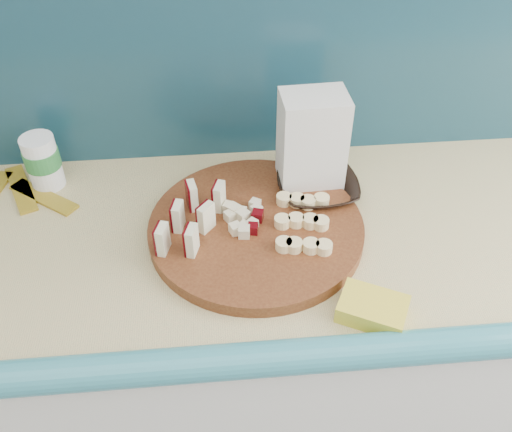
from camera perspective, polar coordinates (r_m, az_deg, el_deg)
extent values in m
cube|color=white|center=(1.51, -3.95, -14.91)|extent=(2.20, 0.60, 0.88)
cube|color=#DEC282|center=(1.15, -4.99, -2.43)|extent=(2.20, 0.60, 0.03)
cube|color=teal|center=(0.96, -4.52, -14.97)|extent=(2.20, 0.06, 0.03)
cube|color=teal|center=(1.24, -6.07, 15.91)|extent=(2.20, 0.02, 0.50)
cylinder|color=#481F0F|center=(1.13, 0.00, -1.25)|extent=(0.49, 0.49, 0.03)
cube|color=beige|center=(1.06, -9.29, -2.30)|extent=(0.02, 0.04, 0.06)
cube|color=#450409|center=(1.07, -9.80, -2.27)|extent=(0.01, 0.04, 0.06)
cube|color=beige|center=(1.11, -7.76, -0.04)|extent=(0.02, 0.04, 0.06)
cube|color=#450409|center=(1.11, -8.25, -0.02)|extent=(0.01, 0.04, 0.06)
cube|color=beige|center=(1.15, -6.35, 2.04)|extent=(0.02, 0.04, 0.06)
cube|color=#450409|center=(1.15, -6.82, 2.06)|extent=(0.01, 0.04, 0.06)
cube|color=beige|center=(1.05, -6.40, -2.45)|extent=(0.02, 0.04, 0.06)
cube|color=#450409|center=(1.06, -6.91, -2.42)|extent=(0.01, 0.04, 0.06)
cube|color=beige|center=(1.10, -4.97, -0.17)|extent=(0.02, 0.04, 0.06)
cube|color=#450409|center=(1.10, -5.47, -0.14)|extent=(0.01, 0.04, 0.06)
cube|color=beige|center=(1.14, -3.65, 1.94)|extent=(0.02, 0.04, 0.06)
cube|color=#450409|center=(1.14, -4.13, 1.96)|extent=(0.01, 0.04, 0.06)
cube|color=#F0E5C0|center=(1.12, -0.85, -0.32)|extent=(0.02, 0.02, 0.02)
cube|color=#F0E5C0|center=(1.12, -0.48, -0.08)|extent=(0.02, 0.02, 0.02)
cube|color=#450409|center=(1.13, -0.42, 0.35)|extent=(0.02, 0.02, 0.02)
cube|color=#F0E5C0|center=(1.13, -1.14, 0.06)|extent=(0.02, 0.02, 0.02)
cube|color=#F0E5C0|center=(1.13, -1.45, 0.35)|extent=(0.02, 0.02, 0.02)
cube|color=#F0E5C0|center=(1.14, -2.09, 0.47)|extent=(0.02, 0.02, 0.02)
cube|color=#F0E5C0|center=(1.12, -1.89, -0.08)|extent=(0.02, 0.02, 0.02)
cube|color=#F0E5C0|center=(1.12, -2.41, -0.25)|extent=(0.02, 0.02, 0.02)
cube|color=#450409|center=(1.11, -2.75, -0.69)|extent=(0.02, 0.02, 0.02)
cube|color=#F0E5C0|center=(1.11, -1.85, -0.69)|extent=(0.02, 0.02, 0.02)
cube|color=#F0E5C0|center=(1.10, -1.68, -1.09)|extent=(0.02, 0.02, 0.02)
cube|color=#F0E5C0|center=(1.11, -1.24, -0.60)|extent=(0.02, 0.02, 0.02)
cube|color=#F0E5C0|center=(1.11, -0.81, -0.79)|extent=(0.02, 0.02, 0.02)
cube|color=#F0E5C0|center=(1.11, -0.16, -0.74)|extent=(0.02, 0.02, 0.02)
cylinder|color=#F8DB97|center=(1.07, 2.63, -2.82)|extent=(0.03, 0.03, 0.02)
cylinder|color=#F8DB97|center=(1.07, 4.00, -2.88)|extent=(0.03, 0.03, 0.02)
cylinder|color=#F8DB97|center=(1.07, 5.37, -2.94)|extent=(0.03, 0.03, 0.02)
cylinder|color=#F8DB97|center=(1.07, 6.74, -2.99)|extent=(0.03, 0.03, 0.02)
cylinder|color=#F8DB97|center=(1.12, 2.73, -0.52)|extent=(0.03, 0.03, 0.02)
cylinder|color=#F8DB97|center=(1.12, 4.05, -0.57)|extent=(0.03, 0.03, 0.02)
cylinder|color=#F8DB97|center=(1.12, 5.36, -0.63)|extent=(0.03, 0.03, 0.02)
cylinder|color=#F8DB97|center=(1.12, 6.67, -0.69)|extent=(0.03, 0.03, 0.02)
cylinder|color=#F8DB97|center=(1.16, 2.83, 1.60)|extent=(0.03, 0.03, 0.02)
cylinder|color=#F8DB97|center=(1.17, 4.09, 1.55)|extent=(0.03, 0.03, 0.02)
cylinder|color=#F8DB97|center=(1.17, 5.34, 1.49)|extent=(0.03, 0.03, 0.02)
cylinder|color=#F8DB97|center=(1.17, 6.60, 1.44)|extent=(0.03, 0.03, 0.02)
imported|color=black|center=(1.22, 6.16, 2.78)|extent=(0.18, 0.18, 0.04)
cube|color=silver|center=(1.19, 5.58, 7.14)|extent=(0.14, 0.10, 0.23)
cylinder|color=white|center=(1.31, -20.54, 5.08)|extent=(0.07, 0.07, 0.12)
cylinder|color=#2E7F3B|center=(1.30, -20.64, 5.44)|extent=(0.08, 0.08, 0.04)
cube|color=yellow|center=(1.01, 11.58, -9.08)|extent=(0.14, 0.12, 0.03)
cube|color=gold|center=(1.35, -22.44, 2.53)|extent=(0.10, 0.17, 0.01)
cube|color=gold|center=(1.30, -20.47, 1.80)|extent=(0.16, 0.13, 0.01)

